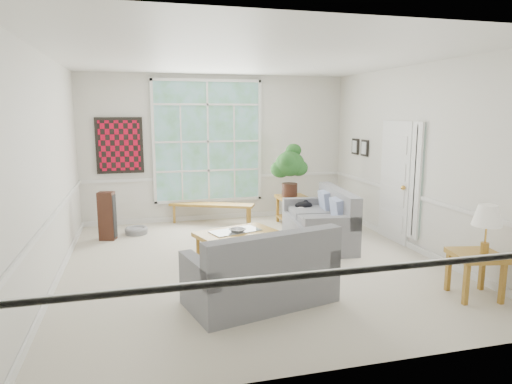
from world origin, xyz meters
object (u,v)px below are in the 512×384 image
Objects in this scene: side_table at (475,275)px; coffee_table at (236,245)px; loveseat_front at (260,265)px; end_table at (292,210)px; loveseat_right at (318,217)px.

coffee_table is at bearing 139.25° from side_table.
loveseat_front is 1.68m from coffee_table.
end_table is at bearing 51.55° from loveseat_front.
loveseat_front is at bearing -114.61° from end_table.
loveseat_front reaches higher than side_table.
end_table is (1.60, 1.96, 0.06)m from coffee_table.
side_table is at bearing -77.33° from end_table.
loveseat_right is at bearing -91.65° from end_table.
loveseat_right is at bearing -1.47° from coffee_table.
loveseat_front is 3.02× the size of side_table.
end_table is (0.04, 1.49, -0.19)m from loveseat_right.
coffee_table is (-1.55, -0.47, -0.25)m from loveseat_right.
side_table is (0.93, -4.13, -0.00)m from end_table.
end_table reaches higher than coffee_table.
loveseat_front is 3.98m from end_table.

